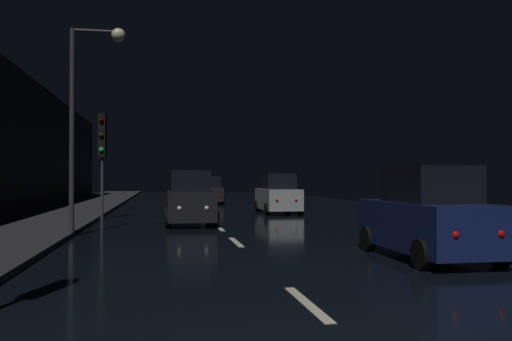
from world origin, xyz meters
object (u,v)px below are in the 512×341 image
(car_parked_right_near, at_px, (428,216))
(car_parked_right_far, at_px, (278,195))
(car_distant_taillights, at_px, (210,191))
(streetlamp_overhead, at_px, (88,95))
(car_approaching_headlights, at_px, (190,200))
(traffic_light_far_left, at_px, (102,143))

(car_parked_right_near, height_order, car_parked_right_far, car_parked_right_near)
(car_distant_taillights, bearing_deg, streetlamp_overhead, 164.64)
(car_approaching_headlights, xyz_separation_m, car_parked_right_far, (4.81, 5.91, -0.02))
(traffic_light_far_left, distance_m, car_parked_right_near, 15.66)
(car_approaching_headlights, distance_m, car_parked_right_near, 10.97)
(traffic_light_far_left, height_order, streetlamp_overhead, streetlamp_overhead)
(streetlamp_overhead, relative_size, car_parked_right_far, 1.62)
(traffic_light_far_left, relative_size, streetlamp_overhead, 0.70)
(car_approaching_headlights, xyz_separation_m, car_parked_right_near, (4.81, -9.86, -0.01))
(car_distant_taillights, bearing_deg, car_approaching_headlights, 172.39)
(car_approaching_headlights, height_order, car_distant_taillights, car_approaching_headlights)
(car_approaching_headlights, relative_size, car_parked_right_far, 1.02)
(traffic_light_far_left, bearing_deg, car_parked_right_near, 39.54)
(car_approaching_headlights, distance_m, car_parked_right_far, 7.62)
(traffic_light_far_left, xyz_separation_m, car_parked_right_near, (8.48, -12.95, -2.39))
(car_parked_right_near, relative_size, car_distant_taillights, 1.07)
(streetlamp_overhead, relative_size, car_approaching_headlights, 1.58)
(streetlamp_overhead, distance_m, car_approaching_headlights, 6.04)
(traffic_light_far_left, height_order, car_parked_right_near, traffic_light_far_left)
(traffic_light_far_left, xyz_separation_m, car_parked_right_far, (8.48, 2.82, -2.40))
(traffic_light_far_left, xyz_separation_m, car_approaching_headlights, (3.66, -3.09, -2.38))
(car_parked_right_far, bearing_deg, car_distant_taillights, 13.14)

